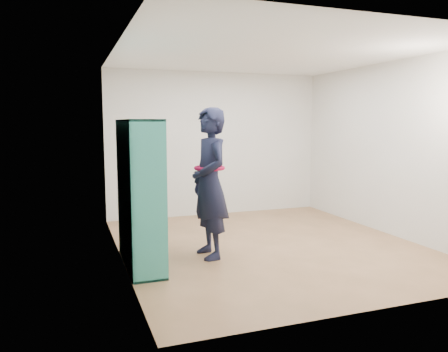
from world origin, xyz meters
name	(u,v)px	position (x,y,z in m)	size (l,w,h in m)	color
floor	(269,245)	(0.00, 0.00, 0.00)	(4.50, 4.50, 0.00)	brown
ceiling	(271,54)	(0.00, 0.00, 2.60)	(4.50, 4.50, 0.00)	white
wall_left	(119,156)	(-2.00, 0.00, 1.30)	(0.02, 4.50, 2.60)	silver
wall_right	(390,149)	(2.00, 0.00, 1.30)	(0.02, 4.50, 2.60)	silver
wall_back	(216,144)	(0.00, 2.25, 1.30)	(4.00, 0.02, 2.60)	silver
wall_front	(382,168)	(0.00, -2.25, 1.30)	(4.00, 0.02, 2.60)	silver
bookshelf	(138,196)	(-1.83, -0.24, 0.84)	(0.38, 1.30, 1.73)	teal
person	(210,183)	(-0.93, -0.21, 0.94)	(0.50, 0.72, 1.88)	black
smartphone	(196,173)	(-1.08, -0.14, 1.07)	(0.02, 0.11, 0.14)	silver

